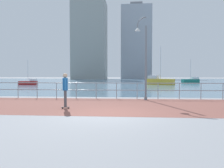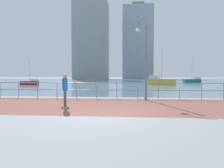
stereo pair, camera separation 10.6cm
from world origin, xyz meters
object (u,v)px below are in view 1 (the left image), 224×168
Objects in this scene: sailboat_blue at (29,82)px; sailboat_ivory at (191,81)px; sailboat_yellow at (160,81)px; lamppost at (143,54)px; skateboarder at (65,88)px.

sailboat_ivory reaches higher than sailboat_blue.
sailboat_yellow is (-7.85, -9.35, 0.14)m from sailboat_ivory.
sailboat_yellow is at bearing 79.64° from lamppost.
sailboat_ivory is 0.78× the size of sailboat_yellow.
lamppost is 0.83× the size of sailboat_yellow.
sailboat_yellow reaches higher than skateboarder.
sailboat_blue is 32.12m from sailboat_ivory.
sailboat_ivory is at bearing 21.73° from sailboat_blue.
sailboat_yellow is at bearing 73.25° from skateboarder.
lamppost is at bearing -49.29° from sailboat_blue.
skateboarder is 28.37m from sailboat_yellow.
sailboat_yellow is at bearing -130.02° from sailboat_ivory.
lamppost is at bearing 45.39° from skateboarder.
sailboat_ivory is (16.03, 36.52, -0.53)m from skateboarder.
skateboarder is (-3.94, -3.99, -1.95)m from lamppost.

